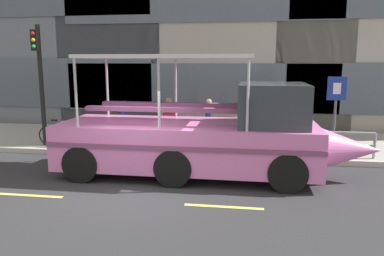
# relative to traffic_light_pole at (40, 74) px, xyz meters

# --- Properties ---
(ground_plane) EXTENTS (120.00, 120.00, 0.00)m
(ground_plane) POSITION_rel_traffic_light_pole_xyz_m (4.54, -3.61, -2.80)
(ground_plane) COLOR #2B2B2D
(sidewalk) EXTENTS (32.00, 4.80, 0.18)m
(sidewalk) POSITION_rel_traffic_light_pole_xyz_m (4.54, 1.99, -2.71)
(sidewalk) COLOR #99968E
(sidewalk) RESTS_ON ground_plane
(curb_edge) EXTENTS (32.00, 0.18, 0.18)m
(curb_edge) POSITION_rel_traffic_light_pole_xyz_m (4.54, -0.50, -2.71)
(curb_edge) COLOR #B2ADA3
(curb_edge) RESTS_ON ground_plane
(lane_centreline) EXTENTS (25.80, 0.12, 0.01)m
(lane_centreline) POSITION_rel_traffic_light_pole_xyz_m (4.54, -4.48, -2.80)
(lane_centreline) COLOR #DBD64C
(lane_centreline) RESTS_ON ground_plane
(curb_guardrail) EXTENTS (10.86, 0.09, 0.86)m
(curb_guardrail) POSITION_rel_traffic_light_pole_xyz_m (6.05, -0.16, -2.04)
(curb_guardrail) COLOR gray
(curb_guardrail) RESTS_ON sidewalk
(traffic_light_pole) EXTENTS (0.24, 0.46, 4.34)m
(traffic_light_pole) POSITION_rel_traffic_light_pole_xyz_m (0.00, 0.00, 0.00)
(traffic_light_pole) COLOR black
(traffic_light_pole) RESTS_ON sidewalk
(parking_sign) EXTENTS (0.60, 0.12, 2.58)m
(parking_sign) POSITION_rel_traffic_light_pole_xyz_m (10.24, 0.18, -0.87)
(parking_sign) COLOR #4C4F54
(parking_sign) RESTS_ON sidewalk
(leaned_bicycle) EXTENTS (1.74, 0.46, 0.96)m
(leaned_bicycle) POSITION_rel_traffic_light_pole_xyz_m (0.60, 0.11, -2.24)
(leaned_bicycle) COLOR black
(leaned_bicycle) RESTS_ON sidewalk
(duck_tour_boat) EXTENTS (9.09, 2.59, 3.42)m
(duck_tour_boat) POSITION_rel_traffic_light_pole_xyz_m (6.25, -2.13, -1.67)
(duck_tour_boat) COLOR pink
(duck_tour_boat) RESTS_ON ground_plane
(pedestrian_near_bow) EXTENTS (0.42, 0.25, 1.53)m
(pedestrian_near_bow) POSITION_rel_traffic_light_pole_xyz_m (9.22, 1.30, -1.70)
(pedestrian_near_bow) COLOR #47423D
(pedestrian_near_bow) RESTS_ON sidewalk
(pedestrian_mid_left) EXTENTS (0.30, 0.45, 1.70)m
(pedestrian_mid_left) POSITION_rel_traffic_light_pole_xyz_m (5.97, 1.25, -1.59)
(pedestrian_mid_left) COLOR black
(pedestrian_mid_left) RESTS_ON sidewalk
(pedestrian_mid_right) EXTENTS (0.48, 0.26, 1.70)m
(pedestrian_mid_right) POSITION_rel_traffic_light_pole_xyz_m (4.42, 1.40, -1.59)
(pedestrian_mid_right) COLOR black
(pedestrian_mid_right) RESTS_ON sidewalk
(pedestrian_near_stern) EXTENTS (0.33, 0.35, 1.56)m
(pedestrian_near_stern) POSITION_rel_traffic_light_pole_xyz_m (2.70, 1.26, -1.68)
(pedestrian_near_stern) COLOR black
(pedestrian_near_stern) RESTS_ON sidewalk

